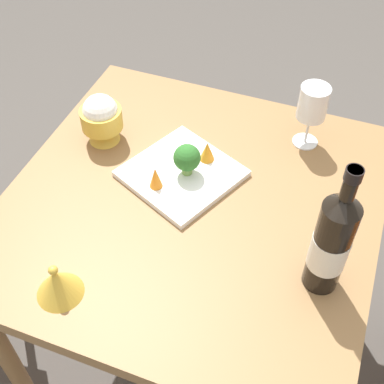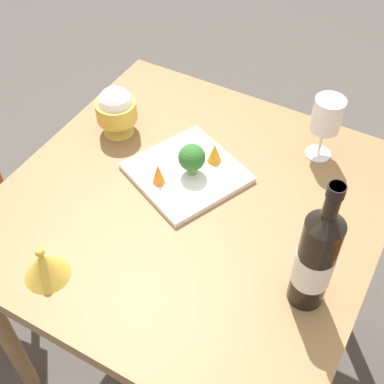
# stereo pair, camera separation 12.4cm
# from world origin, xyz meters

# --- Properties ---
(ground_plane) EXTENTS (8.00, 8.00, 0.00)m
(ground_plane) POSITION_xyz_m (0.00, 0.00, 0.00)
(ground_plane) COLOR #4C4742
(dining_table) EXTENTS (0.89, 0.89, 0.75)m
(dining_table) POSITION_xyz_m (0.00, 0.00, 0.66)
(dining_table) COLOR olive
(dining_table) RESTS_ON ground_plane
(wine_bottle) EXTENTS (0.08, 0.08, 0.34)m
(wine_bottle) POSITION_xyz_m (-0.12, -0.34, 0.88)
(wine_bottle) COLOR black
(wine_bottle) RESTS_ON dining_table
(wine_glass) EXTENTS (0.08, 0.08, 0.18)m
(wine_glass) POSITION_xyz_m (0.30, -0.21, 0.88)
(wine_glass) COLOR white
(wine_glass) RESTS_ON dining_table
(rice_bowl) EXTENTS (0.11, 0.11, 0.14)m
(rice_bowl) POSITION_xyz_m (0.12, 0.30, 0.82)
(rice_bowl) COLOR gold
(rice_bowl) RESTS_ON dining_table
(rice_bowl_lid) EXTENTS (0.10, 0.10, 0.09)m
(rice_bowl_lid) POSITION_xyz_m (-0.34, 0.17, 0.79)
(rice_bowl_lid) COLOR gold
(rice_bowl_lid) RESTS_ON dining_table
(serving_plate) EXTENTS (0.33, 0.33, 0.02)m
(serving_plate) POSITION_xyz_m (0.07, 0.05, 0.76)
(serving_plate) COLOR white
(serving_plate) RESTS_ON dining_table
(broccoli_floret) EXTENTS (0.07, 0.07, 0.09)m
(broccoli_floret) POSITION_xyz_m (0.07, 0.04, 0.82)
(broccoli_floret) COLOR #729E4C
(broccoli_floret) RESTS_ON serving_plate
(carrot_garnish_left) EXTENTS (0.03, 0.03, 0.06)m
(carrot_garnish_left) POSITION_xyz_m (0.00, 0.09, 0.80)
(carrot_garnish_left) COLOR orange
(carrot_garnish_left) RESTS_ON serving_plate
(carrot_garnish_right) EXTENTS (0.04, 0.04, 0.06)m
(carrot_garnish_right) POSITION_xyz_m (0.13, 0.01, 0.79)
(carrot_garnish_right) COLOR orange
(carrot_garnish_right) RESTS_ON serving_plate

